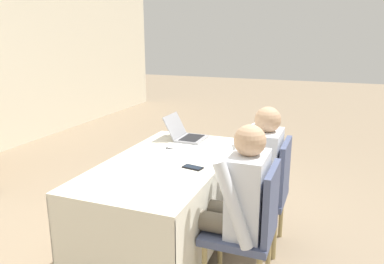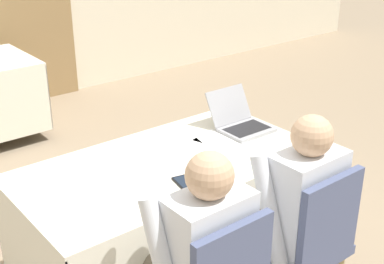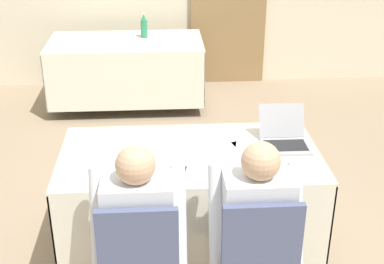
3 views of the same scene
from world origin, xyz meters
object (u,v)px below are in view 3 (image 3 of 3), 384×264
object	(u,v)px
water_bottle	(144,26)
person_white_shirt	(254,220)
cell_phone	(179,172)
chair_near_left	(140,261)
laptop	(284,139)
person_checkered_shirt	(139,225)
chair_near_right	(256,256)

from	to	relation	value
water_bottle	person_white_shirt	bearing A→B (deg)	-79.29
cell_phone	chair_near_left	size ratio (longest dim) A/B	0.18
laptop	chair_near_left	world-z (taller)	laptop
water_bottle	person_checkered_shirt	xyz separation A→B (m)	(0.02, -3.39, -0.21)
chair_near_right	water_bottle	bearing A→B (deg)	-79.60
chair_near_left	person_white_shirt	distance (m)	0.65
cell_phone	chair_near_right	bearing A→B (deg)	-40.23
chair_near_right	person_white_shirt	distance (m)	0.19
cell_phone	chair_near_right	xyz separation A→B (m)	(0.39, -0.49, -0.25)
cell_phone	chair_near_right	size ratio (longest dim) A/B	0.18
laptop	person_checkered_shirt	world-z (taller)	person_checkered_shirt
laptop	chair_near_right	size ratio (longest dim) A/B	0.39
laptop	cell_phone	xyz separation A→B (m)	(-0.70, -0.33, -0.04)
water_bottle	chair_near_right	distance (m)	3.57
person_checkered_shirt	chair_near_right	bearing A→B (deg)	170.53
water_bottle	chair_near_left	size ratio (longest dim) A/B	0.30
water_bottle	person_white_shirt	size ratio (longest dim) A/B	0.23
cell_phone	chair_near_left	bearing A→B (deg)	-103.87
person_white_shirt	cell_phone	bearing A→B (deg)	-44.72
laptop	chair_near_right	bearing A→B (deg)	-110.35
laptop	chair_near_left	size ratio (longest dim) A/B	0.39
cell_phone	water_bottle	size ratio (longest dim) A/B	0.59
cell_phone	chair_near_right	distance (m)	0.67
cell_phone	person_white_shirt	size ratio (longest dim) A/B	0.14
water_bottle	person_checkered_shirt	world-z (taller)	person_checkered_shirt
water_bottle	chair_near_left	distance (m)	3.52
person_checkered_shirt	person_white_shirt	distance (m)	0.62
laptop	chair_near_right	xyz separation A→B (m)	(-0.32, -0.82, -0.29)
water_bottle	cell_phone	bearing A→B (deg)	-85.19
laptop	water_bottle	bearing A→B (deg)	110.43
cell_phone	person_white_shirt	distance (m)	0.55
chair_near_left	person_white_shirt	bearing A→B (deg)	-170.53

